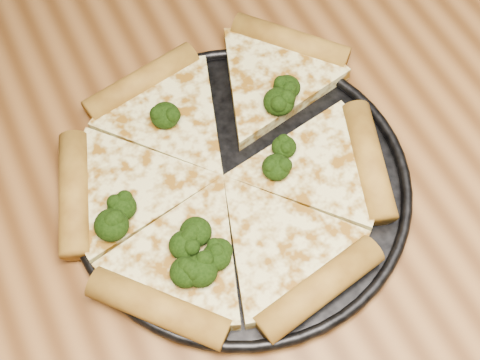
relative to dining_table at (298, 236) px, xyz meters
name	(u,v)px	position (x,y,z in m)	size (l,w,h in m)	color
dining_table	(298,236)	(0.00, 0.00, 0.00)	(1.20, 0.90, 0.75)	brown
pizza_pan	(240,184)	(-0.05, 0.03, 0.10)	(0.33, 0.33, 0.02)	black
pizza	(226,171)	(-0.06, 0.05, 0.11)	(0.36, 0.34, 0.03)	#DFD988
broccoli_florets	(207,193)	(-0.09, 0.03, 0.12)	(0.24, 0.19, 0.02)	black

